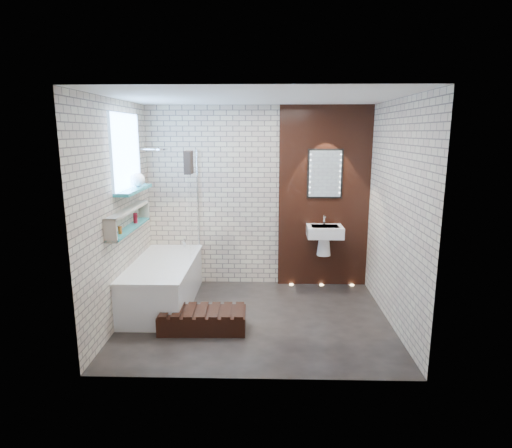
{
  "coord_description": "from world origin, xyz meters",
  "views": [
    {
      "loc": [
        0.13,
        -4.87,
        2.23
      ],
      "look_at": [
        0.0,
        0.15,
        1.15
      ],
      "focal_mm": 30.11,
      "sensor_mm": 36.0,
      "label": 1
    }
  ],
  "objects_px": {
    "bathtub": "(164,283)",
    "bath_screen": "(194,203)",
    "led_mirror": "(325,174)",
    "walnut_step": "(203,320)",
    "washbasin": "(324,236)"
  },
  "relations": [
    {
      "from": "led_mirror",
      "to": "walnut_step",
      "type": "xyz_separation_m",
      "value": [
        -1.55,
        -1.53,
        -1.54
      ]
    },
    {
      "from": "bathtub",
      "to": "bath_screen",
      "type": "distance_m",
      "value": 1.14
    },
    {
      "from": "bathtub",
      "to": "washbasin",
      "type": "bearing_deg",
      "value": 16.01
    },
    {
      "from": "bathtub",
      "to": "bath_screen",
      "type": "xyz_separation_m",
      "value": [
        0.35,
        0.44,
        0.99
      ]
    },
    {
      "from": "bath_screen",
      "to": "led_mirror",
      "type": "distance_m",
      "value": 1.89
    },
    {
      "from": "bath_screen",
      "to": "washbasin",
      "type": "xyz_separation_m",
      "value": [
        1.82,
        0.18,
        -0.49
      ]
    },
    {
      "from": "bathtub",
      "to": "washbasin",
      "type": "relative_size",
      "value": 3.0
    },
    {
      "from": "bathtub",
      "to": "bath_screen",
      "type": "height_order",
      "value": "bath_screen"
    },
    {
      "from": "bathtub",
      "to": "walnut_step",
      "type": "distance_m",
      "value": 0.99
    },
    {
      "from": "bathtub",
      "to": "bath_screen",
      "type": "relative_size",
      "value": 1.24
    },
    {
      "from": "washbasin",
      "to": "led_mirror",
      "type": "xyz_separation_m",
      "value": [
        0.0,
        0.16,
        0.86
      ]
    },
    {
      "from": "washbasin",
      "to": "led_mirror",
      "type": "height_order",
      "value": "led_mirror"
    },
    {
      "from": "bathtub",
      "to": "led_mirror",
      "type": "distance_m",
      "value": 2.68
    },
    {
      "from": "bath_screen",
      "to": "led_mirror",
      "type": "xyz_separation_m",
      "value": [
        1.82,
        0.34,
        0.37
      ]
    },
    {
      "from": "bathtub",
      "to": "led_mirror",
      "type": "xyz_separation_m",
      "value": [
        2.17,
        0.78,
        1.36
      ]
    }
  ]
}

